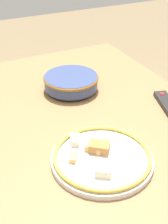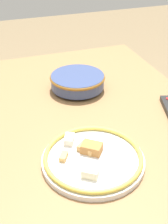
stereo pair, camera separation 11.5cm
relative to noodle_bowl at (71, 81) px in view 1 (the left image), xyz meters
name	(u,v)px [view 1 (the left image)]	position (x,y,z in m)	size (l,w,h in m)	color
dining_table	(88,133)	(0.20, -0.02, -0.13)	(1.26, 0.90, 0.77)	olive
noodle_bowl	(71,81)	(0.00, 0.00, 0.00)	(0.24, 0.24, 0.07)	#384775
food_plate	(102,157)	(0.46, -0.10, -0.02)	(0.32, 0.32, 0.05)	white
tv_remote	(167,104)	(0.29, 0.29, -0.03)	(0.20, 0.11, 0.02)	black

